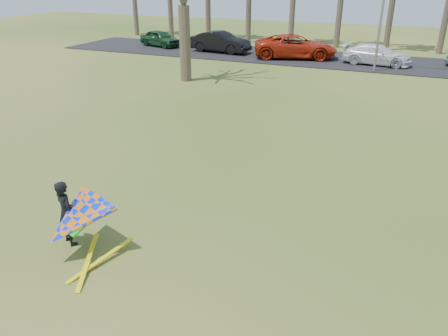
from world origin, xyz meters
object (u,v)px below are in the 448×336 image
at_px(car_2, 296,46).
at_px(kite_flyer, 73,220).
at_px(car_1, 221,42).
at_px(car_3, 377,55).
at_px(car_0, 160,38).

distance_m(car_2, kite_flyer, 25.91).
distance_m(car_1, car_3, 11.85).
xyz_separation_m(car_3, kite_flyer, (-4.12, -25.62, 0.12)).
bearing_deg(car_2, kite_flyer, 167.51).
relative_size(car_2, car_3, 1.31).
bearing_deg(kite_flyer, car_3, 80.85).
xyz_separation_m(car_0, kite_flyer, (13.61, -26.67, 0.11)).
height_order(car_0, car_3, car_0).
bearing_deg(car_1, kite_flyer, -157.30).
bearing_deg(car_0, car_1, -78.96).
relative_size(car_2, kite_flyer, 2.51).
bearing_deg(car_1, car_0, 89.59).
relative_size(car_1, car_3, 1.05).
distance_m(car_2, car_3, 5.79).
height_order(car_0, kite_flyer, kite_flyer).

